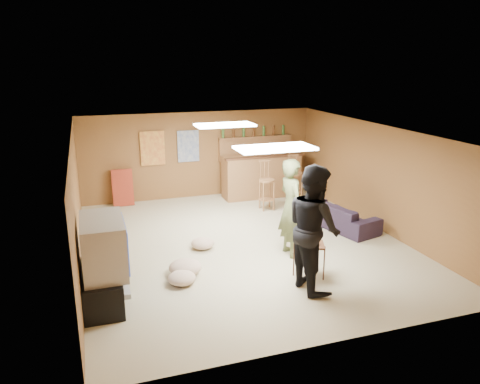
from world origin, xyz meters
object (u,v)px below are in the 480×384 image
object	(u,v)px
person_black	(314,228)
tray_table	(309,261)
bar_counter	(261,176)
tv_body	(103,245)
sofa	(338,215)
person_olive	(291,208)

from	to	relation	value
person_black	tray_table	xyz separation A→B (m)	(0.09, 0.29, -0.69)
person_black	bar_counter	bearing A→B (deg)	-14.74
tv_body	sofa	world-z (taller)	tv_body
tv_body	person_olive	world-z (taller)	person_olive
person_black	tray_table	bearing A→B (deg)	-20.81
person_black	tray_table	world-z (taller)	person_black
tray_table	person_olive	bearing A→B (deg)	83.20
bar_counter	tv_body	bearing A→B (deg)	-133.00
tv_body	sofa	bearing A→B (deg)	19.92
person_black	sofa	distance (m)	3.01
person_olive	person_black	world-z (taller)	person_black
bar_counter	tray_table	size ratio (longest dim) A/B	3.31
tv_body	sofa	xyz separation A→B (m)	(4.91, 1.78, -0.63)
tray_table	tv_body	bearing A→B (deg)	175.76
tv_body	tray_table	distance (m)	3.26
bar_counter	person_black	size ratio (longest dim) A/B	1.01
person_olive	person_black	xyz separation A→B (m)	(-0.21, -1.28, 0.09)
person_olive	person_black	distance (m)	1.30
bar_counter	tray_table	world-z (taller)	bar_counter
tv_body	bar_counter	bearing A→B (deg)	47.00
tray_table	sofa	bearing A→B (deg)	49.67
person_olive	sofa	distance (m)	2.00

